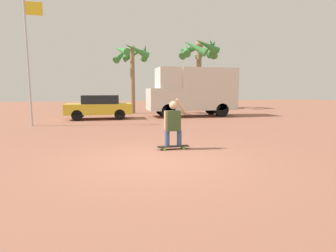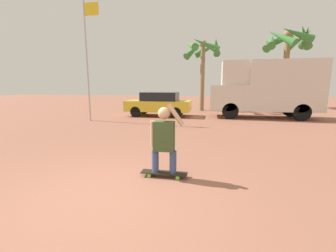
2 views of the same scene
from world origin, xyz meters
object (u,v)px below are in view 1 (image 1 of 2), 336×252
at_px(parked_car_yellow, 99,106).
at_px(skateboard, 173,147).
at_px(palm_tree_center_background, 132,57).
at_px(camper_van, 194,90).
at_px(palm_tree_near_van, 200,52).
at_px(flagpole, 29,54).
at_px(person_skateboarder, 173,121).

bearing_deg(parked_car_yellow, skateboard, -76.08).
bearing_deg(palm_tree_center_background, camper_van, -40.78).
relative_size(skateboard, palm_tree_near_van, 0.14).
height_order(parked_car_yellow, palm_tree_center_background, palm_tree_center_background).
bearing_deg(flagpole, palm_tree_near_van, 40.15).
xyz_separation_m(palm_tree_near_van, flagpole, (-12.59, -10.62, -2.00)).
relative_size(skateboard, flagpole, 0.15).
xyz_separation_m(skateboard, palm_tree_near_van, (7.13, 17.35, 5.43)).
distance_m(camper_van, palm_tree_center_background, 5.66).
xyz_separation_m(camper_van, flagpole, (-9.40, -3.01, 1.74)).
height_order(camper_van, palm_tree_near_van, palm_tree_near_van).
bearing_deg(person_skateboarder, skateboard, 0.00).
distance_m(skateboard, camper_van, 10.64).
bearing_deg(camper_van, flagpole, -162.25).
relative_size(camper_van, parked_car_yellow, 1.52).
distance_m(skateboard, person_skateboarder, 0.76).
bearing_deg(person_skateboarder, flagpole, 129.03).
bearing_deg(flagpole, palm_tree_center_background, 48.60).
bearing_deg(camper_van, palm_tree_near_van, 67.27).
distance_m(palm_tree_center_background, flagpole, 8.46).
bearing_deg(skateboard, palm_tree_near_van, 67.65).
distance_m(person_skateboarder, parked_car_yellow, 9.62).
bearing_deg(person_skateboarder, palm_tree_near_van, 67.64).
relative_size(skateboard, person_skateboarder, 0.67).
xyz_separation_m(skateboard, flagpole, (-5.45, 6.73, 3.43)).
height_order(camper_van, flagpole, flagpole).
bearing_deg(camper_van, parked_car_yellow, -176.37).
distance_m(person_skateboarder, camper_van, 10.55).
distance_m(skateboard, parked_car_yellow, 9.65).
bearing_deg(flagpole, skateboard, -50.97).
bearing_deg(skateboard, flagpole, 129.03).
bearing_deg(palm_tree_near_van, camper_van, -112.73).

